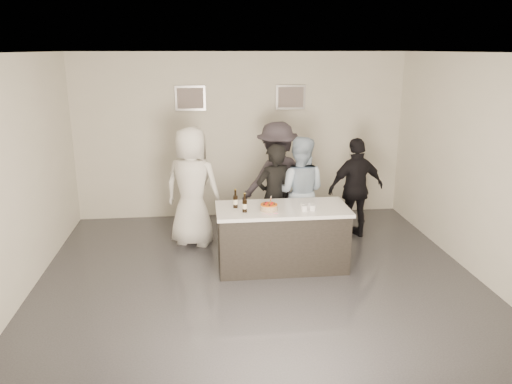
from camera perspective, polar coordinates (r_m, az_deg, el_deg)
floor at (r=6.80m, az=0.47°, el=-10.53°), size 6.00×6.00×0.00m
ceiling at (r=6.08m, az=0.53°, el=15.65°), size 6.00×6.00×0.00m
wall_back at (r=9.20m, az=-1.71°, el=6.40°), size 6.00×0.04×3.00m
wall_front at (r=3.48m, az=6.39°, el=-10.38°), size 6.00×0.04×3.00m
wall_left at (r=6.64m, az=-26.18°, el=0.93°), size 0.04×6.00×3.00m
wall_right at (r=7.25m, az=24.77°, el=2.28°), size 0.04×6.00×3.00m
picture_left at (r=9.05m, az=-7.52°, el=10.58°), size 0.54×0.04×0.44m
picture_right at (r=9.19m, az=3.97°, el=10.76°), size 0.54×0.04×0.44m
bar_counter at (r=7.16m, az=2.98°, el=-5.20°), size 1.86×0.86×0.90m
cake at (r=6.87m, az=1.49°, el=-1.79°), size 0.24×0.24×0.07m
beer_bottle_a at (r=6.96m, az=-2.37°, el=-0.77°), size 0.07×0.07×0.26m
beer_bottle_b at (r=6.76m, az=-1.30°, el=-1.26°), size 0.07×0.07×0.26m
tumbler_cluster at (r=6.93m, az=5.94°, el=-1.69°), size 0.19×0.19×0.08m
candles at (r=6.71m, az=1.46°, el=-2.54°), size 0.24×0.08×0.01m
person_main_black at (r=7.70m, az=2.05°, el=-0.61°), size 0.72×0.61×1.67m
person_main_blue at (r=7.89m, az=4.97°, el=0.06°), size 1.01×0.89×1.75m
person_guest_left at (r=7.90m, az=-7.30°, el=0.59°), size 1.09×0.92×1.90m
person_guest_right at (r=8.35m, az=11.36°, el=0.41°), size 1.04×0.60×1.67m
person_guest_back at (r=8.30m, az=2.43°, el=1.48°), size 1.40×1.09×1.91m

